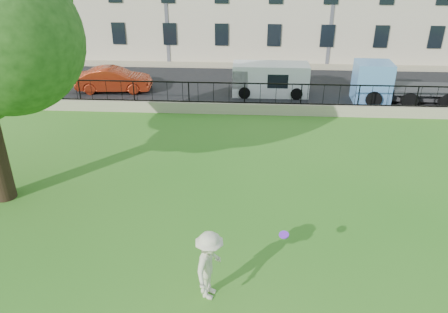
# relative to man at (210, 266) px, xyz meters

# --- Properties ---
(ground) EXTENTS (120.00, 120.00, 0.00)m
(ground) POSITION_rel_man_xyz_m (0.63, 1.63, -0.99)
(ground) COLOR #2B751B
(ground) RESTS_ON ground
(retaining_wall) EXTENTS (50.00, 0.40, 0.60)m
(retaining_wall) POSITION_rel_man_xyz_m (0.63, 13.63, -0.69)
(retaining_wall) COLOR gray
(retaining_wall) RESTS_ON ground
(iron_railing) EXTENTS (50.00, 0.05, 1.13)m
(iron_railing) POSITION_rel_man_xyz_m (0.63, 13.63, 0.16)
(iron_railing) COLOR black
(iron_railing) RESTS_ON retaining_wall
(street) EXTENTS (60.00, 9.00, 0.01)m
(street) POSITION_rel_man_xyz_m (0.63, 18.33, -0.99)
(street) COLOR black
(street) RESTS_ON ground
(sidewalk) EXTENTS (60.00, 1.40, 0.12)m
(sidewalk) POSITION_rel_man_xyz_m (0.63, 23.53, -0.93)
(sidewalk) COLOR gray
(sidewalk) RESTS_ON ground
(man) EXTENTS (1.05, 1.43, 1.99)m
(man) POSITION_rel_man_xyz_m (0.00, 0.00, 0.00)
(man) COLOR beige
(man) RESTS_ON ground
(frisbee) EXTENTS (0.29, 0.29, 0.12)m
(frisbee) POSITION_rel_man_xyz_m (1.93, 0.94, 0.36)
(frisbee) COLOR #7826D9
(red_sedan) EXTENTS (4.62, 1.92, 1.49)m
(red_sedan) POSITION_rel_man_xyz_m (-7.51, 17.03, -0.25)
(red_sedan) COLOR #A82E14
(red_sedan) RESTS_ON street
(white_van) EXTENTS (4.52, 1.77, 1.90)m
(white_van) POSITION_rel_man_xyz_m (2.11, 17.03, -0.05)
(white_van) COLOR white
(white_van) RESTS_ON street
(blue_truck) EXTENTS (5.57, 2.14, 2.31)m
(blue_truck) POSITION_rel_man_xyz_m (9.64, 16.03, 0.16)
(blue_truck) COLOR #5A92D4
(blue_truck) RESTS_ON street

